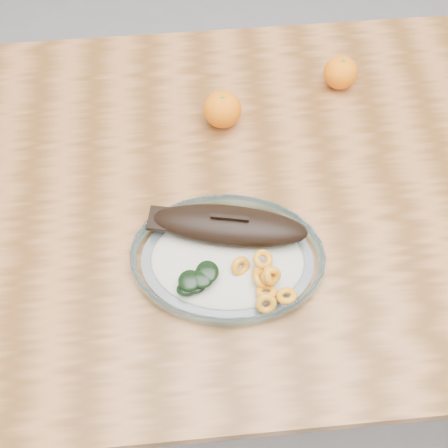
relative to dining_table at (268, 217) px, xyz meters
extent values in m
plane|color=slate|center=(0.00, 0.00, -0.65)|extent=(3.00, 3.00, 0.00)
cube|color=brown|center=(0.00, 0.00, 0.08)|extent=(1.20, 0.80, 0.04)
cylinder|color=brown|center=(-0.54, 0.34, -0.30)|extent=(0.06, 0.06, 0.71)
cylinder|color=brown|center=(0.54, 0.34, -0.30)|extent=(0.06, 0.06, 0.71)
ellipsoid|color=white|center=(-0.09, -0.14, 0.10)|extent=(0.60, 0.46, 0.01)
torus|color=#91CCE1|center=(-0.09, -0.14, 0.11)|extent=(0.61, 0.61, 0.03)
ellipsoid|color=white|center=(-0.09, -0.14, 0.12)|extent=(0.54, 0.40, 0.02)
ellipsoid|color=black|center=(-0.08, -0.09, 0.15)|extent=(0.26, 0.12, 0.04)
ellipsoid|color=black|center=(-0.08, -0.09, 0.14)|extent=(0.22, 0.10, 0.02)
cube|color=black|center=(-0.19, -0.07, 0.15)|extent=(0.05, 0.05, 0.01)
cube|color=black|center=(-0.08, -0.09, 0.17)|extent=(0.06, 0.02, 0.02)
torus|color=#C2660E|center=(-0.04, -0.17, 0.14)|extent=(0.04, 0.02, 0.04)
torus|color=#C2660E|center=(-0.04, -0.22, 0.14)|extent=(0.03, 0.03, 0.03)
torus|color=#C2660E|center=(-0.07, -0.16, 0.14)|extent=(0.04, 0.04, 0.04)
torus|color=#C2660E|center=(-0.01, -0.21, 0.14)|extent=(0.05, 0.04, 0.03)
torus|color=#C2660E|center=(-0.04, -0.18, 0.14)|extent=(0.03, 0.03, 0.03)
torus|color=#C2660E|center=(-0.04, -0.18, 0.14)|extent=(0.04, 0.04, 0.04)
torus|color=#C2660E|center=(-0.04, -0.20, 0.14)|extent=(0.04, 0.04, 0.03)
torus|color=#C2660E|center=(-0.03, -0.18, 0.15)|extent=(0.03, 0.04, 0.04)
torus|color=#C2660E|center=(-0.03, -0.18, 0.15)|extent=(0.04, 0.03, 0.04)
torus|color=#C2660E|center=(-0.04, -0.15, 0.15)|extent=(0.04, 0.04, 0.02)
ellipsoid|color=black|center=(-0.16, -0.18, 0.14)|extent=(0.04, 0.03, 0.01)
ellipsoid|color=black|center=(-0.15, -0.18, 0.14)|extent=(0.05, 0.05, 0.01)
ellipsoid|color=black|center=(-0.13, -0.16, 0.15)|extent=(0.04, 0.04, 0.01)
ellipsoid|color=black|center=(-0.15, -0.18, 0.15)|extent=(0.05, 0.05, 0.01)
ellipsoid|color=black|center=(-0.13, -0.18, 0.15)|extent=(0.04, 0.04, 0.01)
sphere|color=orange|center=(-0.07, 0.16, 0.13)|extent=(0.07, 0.07, 0.07)
sphere|color=orange|center=(0.16, 0.23, 0.13)|extent=(0.06, 0.06, 0.06)
camera|label=1|loc=(-0.13, -0.52, 0.92)|focal=45.00mm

